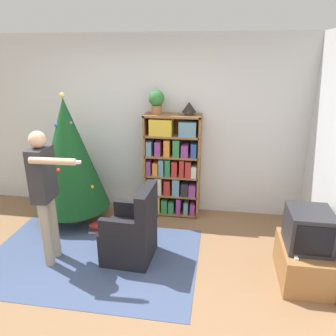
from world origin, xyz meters
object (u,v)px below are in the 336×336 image
object	(u,v)px
standing_person	(45,188)
christmas_tree	(69,155)
bookshelf	(172,166)
table_lamp	(189,108)
potted_plant	(157,100)
television	(309,229)
armchair	(132,234)

from	to	relation	value
standing_person	christmas_tree	bearing A→B (deg)	-171.88
bookshelf	table_lamp	bearing A→B (deg)	2.07
christmas_tree	potted_plant	size ratio (longest dim) A/B	5.62
standing_person	table_lamp	world-z (taller)	table_lamp
bookshelf	standing_person	distance (m)	1.87
christmas_tree	table_lamp	size ratio (longest dim) A/B	9.25
standing_person	table_lamp	distance (m)	2.14
television	table_lamp	size ratio (longest dim) A/B	2.38
armchair	standing_person	bearing A→B (deg)	-75.27
armchair	standing_person	world-z (taller)	standing_person
bookshelf	christmas_tree	distance (m)	1.47
television	standing_person	bearing A→B (deg)	-178.03
table_lamp	armchair	bearing A→B (deg)	-113.22
television	potted_plant	size ratio (longest dim) A/B	1.45
bookshelf	television	distance (m)	2.10
bookshelf	christmas_tree	world-z (taller)	christmas_tree
table_lamp	potted_plant	bearing A→B (deg)	180.00
standing_person	potted_plant	world-z (taller)	potted_plant
television	standing_person	xyz separation A→B (m)	(-2.84, -0.10, 0.31)
standing_person	potted_plant	bearing A→B (deg)	143.12
television	standing_person	distance (m)	2.86
bookshelf	potted_plant	distance (m)	0.98
christmas_tree	bookshelf	bearing A→B (deg)	16.79
potted_plant	television	bearing A→B (deg)	-35.67
television	table_lamp	distance (m)	2.17
television	armchair	world-z (taller)	armchair
television	christmas_tree	distance (m)	3.17
armchair	potted_plant	bearing A→B (deg)	179.33
television	table_lamp	bearing A→B (deg)	136.44
bookshelf	television	size ratio (longest dim) A/B	3.20
christmas_tree	potted_plant	bearing A→B (deg)	20.06
christmas_tree	standing_person	xyz separation A→B (m)	(0.18, -1.00, -0.06)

